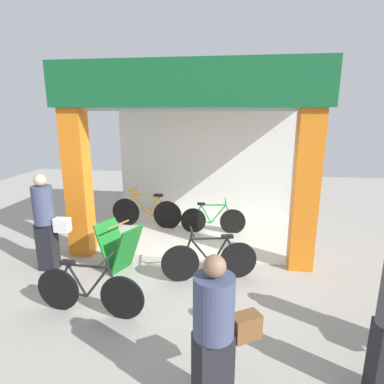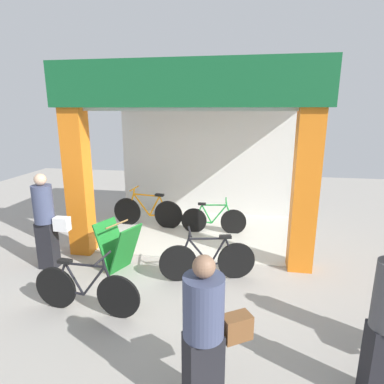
{
  "view_description": "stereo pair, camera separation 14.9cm",
  "coord_description": "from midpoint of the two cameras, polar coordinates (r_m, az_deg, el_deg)",
  "views": [
    {
      "loc": [
        0.94,
        -5.62,
        2.8
      ],
      "look_at": [
        0.0,
        0.73,
        1.15
      ],
      "focal_mm": 30.34,
      "sensor_mm": 36.0,
      "label": 1
    },
    {
      "loc": [
        1.09,
        -5.59,
        2.8
      ],
      "look_at": [
        0.0,
        0.73,
        1.15
      ],
      "focal_mm": 30.34,
      "sensor_mm": 36.0,
      "label": 2
    }
  ],
  "objects": [
    {
      "name": "ground_plane",
      "position": [
        6.34,
        -1.67,
        -11.76
      ],
      "size": [
        17.15,
        17.15,
        0.0
      ],
      "primitive_type": "plane",
      "color": "#9E9991",
      "rests_on": "ground"
    },
    {
      "name": "shop_facade",
      "position": [
        7.16,
        0.22,
        7.21
      ],
      "size": [
        4.77,
        3.23,
        3.6
      ],
      "color": "beige",
      "rests_on": "ground"
    },
    {
      "name": "bicycle_inside_0",
      "position": [
        7.49,
        3.09,
        -4.87
      ],
      "size": [
        1.49,
        0.41,
        0.82
      ],
      "color": "black",
      "rests_on": "ground"
    },
    {
      "name": "bicycle_inside_1",
      "position": [
        7.93,
        -8.53,
        -3.49
      ],
      "size": [
        1.75,
        0.48,
        0.96
      ],
      "color": "black",
      "rests_on": "ground"
    },
    {
      "name": "bicycle_parked_0",
      "position": [
        4.92,
        -18.52,
        -16.19
      ],
      "size": [
        1.6,
        0.44,
        0.88
      ],
      "color": "black",
      "rests_on": "ground"
    },
    {
      "name": "bicycle_parked_1",
      "position": [
        5.53,
        2.36,
        -11.83
      ],
      "size": [
        1.57,
        0.53,
        0.89
      ],
      "color": "black",
      "rests_on": "ground"
    },
    {
      "name": "sandwich_board_sign",
      "position": [
        5.92,
        -13.32,
        -9.48
      ],
      "size": [
        0.85,
        0.75,
        0.88
      ],
      "color": "#197226",
      "rests_on": "ground"
    },
    {
      "name": "pedestrian_1",
      "position": [
        6.23,
        -24.92,
        -4.77
      ],
      "size": [
        0.62,
        0.34,
        1.73
      ],
      "color": "black",
      "rests_on": "ground"
    },
    {
      "name": "pedestrian_2",
      "position": [
        3.19,
        2.72,
        -23.61
      ],
      "size": [
        0.71,
        0.58,
        1.6
      ],
      "color": "black",
      "rests_on": "ground"
    }
  ]
}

